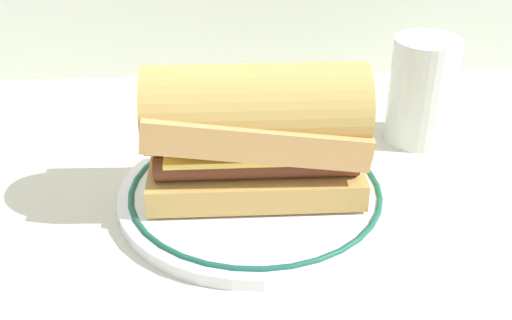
# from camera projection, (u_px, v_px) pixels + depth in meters

# --- Properties ---
(ground_plane) EXTENTS (1.50, 1.50, 0.00)m
(ground_plane) POSITION_uv_depth(u_px,v_px,m) (228.00, 209.00, 0.61)
(ground_plane) COLOR beige
(plate) EXTENTS (0.26, 0.26, 0.01)m
(plate) POSITION_uv_depth(u_px,v_px,m) (256.00, 193.00, 0.62)
(plate) COLOR white
(plate) RESTS_ON ground_plane
(sausage_sandwich) EXTENTS (0.20, 0.10, 0.12)m
(sausage_sandwich) POSITION_uv_depth(u_px,v_px,m) (256.00, 130.00, 0.59)
(sausage_sandwich) COLOR tan
(sausage_sandwich) RESTS_ON plate
(drinking_glass) EXTENTS (0.07, 0.07, 0.12)m
(drinking_glass) POSITION_uv_depth(u_px,v_px,m) (421.00, 97.00, 0.71)
(drinking_glass) COLOR silver
(drinking_glass) RESTS_ON ground_plane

